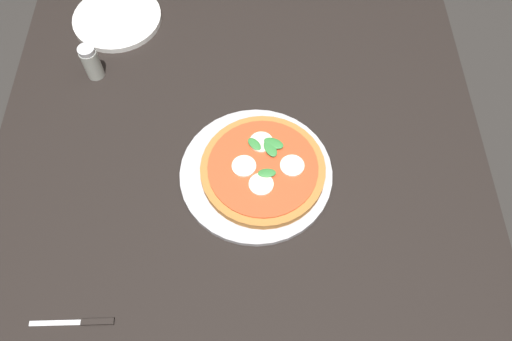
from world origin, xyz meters
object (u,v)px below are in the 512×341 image
object	(u,v)px
serving_tray	(256,171)
pizza	(263,168)
plate_white	(117,18)
dining_table	(241,195)
knife	(83,322)
pepper_shaker	(91,62)

from	to	relation	value
serving_tray	pizza	xyz separation A→B (m)	(0.00, 0.01, 0.02)
pizza	plate_white	xyz separation A→B (m)	(-0.44, -0.36, -0.02)
dining_table	knife	world-z (taller)	knife
dining_table	plate_white	xyz separation A→B (m)	(-0.44, -0.31, 0.10)
dining_table	serving_tray	world-z (taller)	serving_tray
pepper_shaker	plate_white	bearing A→B (deg)	170.69
pepper_shaker	pizza	bearing A→B (deg)	55.20
dining_table	pizza	xyz separation A→B (m)	(-0.00, 0.05, 0.12)
plate_white	knife	bearing A→B (deg)	2.32
plate_white	pizza	bearing A→B (deg)	38.94
serving_tray	pizza	distance (m)	0.02
pizza	knife	size ratio (longest dim) A/B	1.69
dining_table	plate_white	bearing A→B (deg)	-145.33
pizza	pepper_shaker	size ratio (longest dim) A/B	2.94
serving_tray	pizza	size ratio (longest dim) A/B	1.23
serving_tray	plate_white	size ratio (longest dim) A/B	1.44
plate_white	pepper_shaker	xyz separation A→B (m)	(0.17, -0.03, 0.04)
pizza	knife	distance (m)	0.44
serving_tray	knife	bearing A→B (deg)	-46.02
serving_tray	pizza	world-z (taller)	pizza
dining_table	pepper_shaker	world-z (taller)	pepper_shaker
plate_white	pepper_shaker	size ratio (longest dim) A/B	2.51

